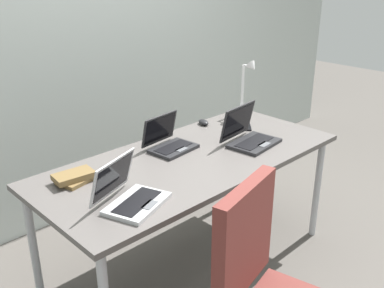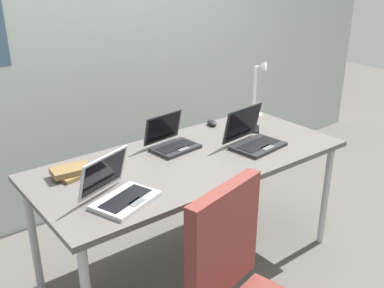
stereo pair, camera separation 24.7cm
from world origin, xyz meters
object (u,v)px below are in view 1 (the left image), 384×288
Objects in this scene: laptop_near_lamp at (169,142)px; computer_mouse at (203,122)px; laptop_center at (130,195)px; cell_phone at (246,127)px; desk_lamp at (246,88)px; laptop_by_keyboard at (249,136)px; book_stack at (75,177)px.

laptop_near_lamp is 3.00× the size of computer_mouse.
laptop_center is 1.19m from cell_phone.
cell_phone is (-0.21, -0.18, -0.19)m from desk_lamp.
laptop_near_lamp is at bearing 32.91° from laptop_center.
computer_mouse is at bearing 85.00° from laptop_by_keyboard.
desk_lamp is 4.17× the size of computer_mouse.
laptop_by_keyboard reaches higher than laptop_near_lamp.
desk_lamp is 0.57m from laptop_by_keyboard.
laptop_near_lamp is (-0.41, 0.27, -0.00)m from laptop_by_keyboard.
desk_lamp is 1.45m from laptop_center.
laptop_near_lamp is (-0.81, -0.10, -0.16)m from desk_lamp.
laptop_center is at bearing -120.88° from cell_phone.
desk_lamp is at bearing 6.83° from laptop_near_lamp.
laptop_near_lamp is at bearing 146.22° from laptop_by_keyboard.
laptop_by_keyboard is 0.43m from computer_mouse.
cell_phone is (0.16, -0.24, -0.01)m from computer_mouse.
desk_lamp is 1.45m from book_stack.
laptop_by_keyboard reaches higher than book_stack.
laptop_center is 0.38m from book_stack.
laptop_center is 1.09× the size of laptop_by_keyboard.
cell_phone is at bearing -139.04° from desk_lamp.
laptop_by_keyboard is at bearing -15.43° from book_stack.
computer_mouse is at bearing 19.23° from laptop_near_lamp.
laptop_by_keyboard is 1.07m from book_stack.
book_stack is at bearing -138.61° from cell_phone.
laptop_center is at bearing -136.39° from computer_mouse.
laptop_by_keyboard is 0.28m from cell_phone.
laptop_near_lamp reaches higher than computer_mouse.
book_stack is at bearing -155.94° from computer_mouse.
laptop_center is at bearing -174.86° from laptop_by_keyboard.
laptop_near_lamp is 0.61m from cell_phone.
laptop_by_keyboard is at bearing -90.93° from cell_phone.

